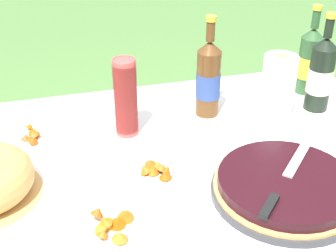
# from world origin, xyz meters

# --- Properties ---
(garden_table) EXTENTS (1.59, 0.98, 0.72)m
(garden_table) POSITION_xyz_m (0.00, 0.00, 0.65)
(garden_table) COLOR brown
(garden_table) RESTS_ON ground_plane
(tablecloth) EXTENTS (1.60, 0.99, 0.10)m
(tablecloth) POSITION_xyz_m (0.00, 0.00, 0.71)
(tablecloth) COLOR white
(tablecloth) RESTS_ON garden_table
(berry_tart) EXTENTS (0.39, 0.39, 0.06)m
(berry_tart) POSITION_xyz_m (0.25, -0.25, 0.75)
(berry_tart) COLOR #38383D
(berry_tart) RESTS_ON tablecloth
(serving_knife) EXTENTS (0.28, 0.28, 0.01)m
(serving_knife) POSITION_xyz_m (0.23, -0.27, 0.79)
(serving_knife) COLOR silver
(serving_knife) RESTS_ON berry_tart
(cup_stack) EXTENTS (0.07, 0.07, 0.25)m
(cup_stack) POSITION_xyz_m (-0.08, 0.17, 0.85)
(cup_stack) COLOR #E04C47
(cup_stack) RESTS_ON tablecloth
(cider_bottle_green) EXTENTS (0.08, 0.08, 0.33)m
(cider_bottle_green) POSITION_xyz_m (0.62, 0.29, 0.85)
(cider_bottle_green) COLOR #2D562D
(cider_bottle_green) RESTS_ON tablecloth
(cider_bottle_amber) EXTENTS (0.08, 0.08, 0.34)m
(cider_bottle_amber) POSITION_xyz_m (0.21, 0.23, 0.85)
(cider_bottle_amber) COLOR brown
(cider_bottle_amber) RESTS_ON tablecloth
(juice_bottle_red) EXTENTS (0.09, 0.09, 0.34)m
(juice_bottle_red) POSITION_xyz_m (0.59, 0.16, 0.85)
(juice_bottle_red) COLOR black
(juice_bottle_red) RESTS_ON tablecloth
(snack_plate_near) EXTENTS (0.20, 0.20, 0.05)m
(snack_plate_near) POSITION_xyz_m (-0.04, -0.08, 0.74)
(snack_plate_near) COLOR white
(snack_plate_near) RESTS_ON tablecloth
(snack_plate_right) EXTENTS (0.20, 0.20, 0.05)m
(snack_plate_right) POSITION_xyz_m (-0.38, 0.20, 0.73)
(snack_plate_right) COLOR white
(snack_plate_right) RESTS_ON tablecloth
(snack_plate_far) EXTENTS (0.23, 0.23, 0.06)m
(snack_plate_far) POSITION_xyz_m (-0.21, -0.26, 0.74)
(snack_plate_far) COLOR white
(snack_plate_far) RESTS_ON tablecloth
(paper_towel_roll) EXTENTS (0.11, 0.11, 0.23)m
(paper_towel_roll) POSITION_xyz_m (0.41, 0.13, 0.84)
(paper_towel_roll) COLOR white
(paper_towel_roll) RESTS_ON tablecloth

